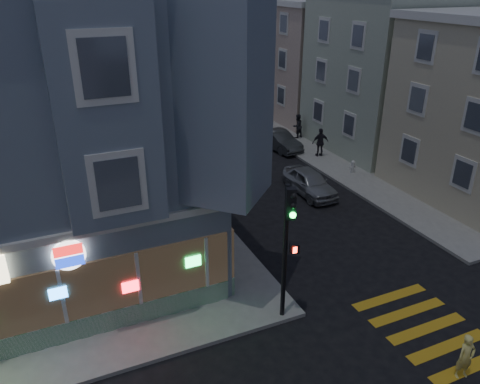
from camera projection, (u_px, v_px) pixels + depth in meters
ground at (254, 384)px, 13.94m from camera, size 120.00×120.00×0.00m
sidewalk_ne at (376, 114)px, 41.53m from camera, size 24.00×42.00×0.15m
row_house_b at (410, 68)px, 32.21m from camera, size 12.00×8.60×10.50m
row_house_c at (334, 60)px, 40.00m from camera, size 12.00×8.60×9.00m
row_house_d at (283, 40)px, 47.16m from camera, size 12.00×8.60×10.50m
utility_pole at (261, 66)px, 36.33m from camera, size 2.20×0.30×9.00m
street_tree_near at (233, 66)px, 41.75m from camera, size 3.00×3.00×5.30m
street_tree_far at (202, 54)px, 48.39m from camera, size 3.00×3.00×5.30m
running_child at (466, 357)px, 13.90m from camera, size 0.60×0.45×1.52m
pedestrian_a at (297, 126)px, 34.70m from camera, size 1.01×0.88×1.78m
pedestrian_b at (320, 142)px, 31.05m from camera, size 1.18×0.68×1.90m
parked_car_a at (310, 182)px, 26.01m from camera, size 1.67×4.08×1.39m
parked_car_b at (279, 140)px, 32.83m from camera, size 1.92×4.19×1.33m
parked_car_c at (223, 125)px, 36.40m from camera, size 1.73×4.21×1.22m
parked_car_d at (193, 103)px, 42.34m from camera, size 2.70×5.39×1.46m
traffic_signal at (288, 232)px, 15.10m from camera, size 0.64×0.56×5.02m
fire_hydrant at (353, 166)px, 28.58m from camera, size 0.45×0.26×0.78m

